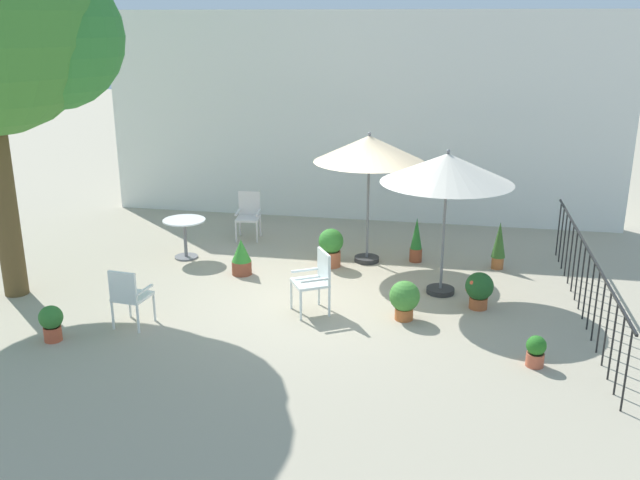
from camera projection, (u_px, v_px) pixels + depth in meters
The scene contains 17 objects.
ground_plane at pixel (319, 295), 10.85m from camera, with size 60.00×60.00×0.00m, color tan.
villa_facade at pixel (359, 118), 14.41m from camera, with size 10.85×0.30×4.30m, color white.
terrace_railing at pixel (585, 270), 9.95m from camera, with size 0.03×5.73×1.01m.
patio_umbrella_0 at pixel (369, 150), 11.75m from camera, with size 1.90×1.90×2.31m.
patio_umbrella_1 at pixel (447, 169), 10.34m from camera, with size 2.01×2.01×2.29m.
cafe_table_0 at pixel (185, 231), 12.40m from camera, with size 0.76×0.76×0.72m.
patio_chair_0 at pixel (249, 213), 13.53m from camera, with size 0.49×0.50×0.92m.
patio_chair_1 at pixel (315, 277), 10.08m from camera, with size 0.65×0.66×0.92m.
patio_chair_2 at pixel (129, 294), 9.58m from camera, with size 0.49×0.51×0.87m.
potted_plant_0 at pixel (404, 298), 9.89m from camera, with size 0.44×0.44×0.58m.
potted_plant_1 at pixel (499, 244), 11.89m from camera, with size 0.24×0.24×0.84m.
potted_plant_2 at pixel (479, 289), 10.27m from camera, with size 0.42×0.42×0.56m.
potted_plant_3 at pixel (536, 351), 8.58m from camera, with size 0.25×0.25×0.40m.
potted_plant_4 at pixel (331, 246), 12.01m from camera, with size 0.43×0.43×0.68m.
potted_plant_5 at pixel (241, 257), 11.65m from camera, with size 0.33×0.33×0.62m.
potted_plant_6 at pixel (51, 322), 9.24m from camera, with size 0.32×0.32×0.50m.
potted_plant_7 at pixel (416, 241), 12.25m from camera, with size 0.22×0.22×0.80m.
Camera 1 is at (1.89, -9.89, 4.14)m, focal length 38.92 mm.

